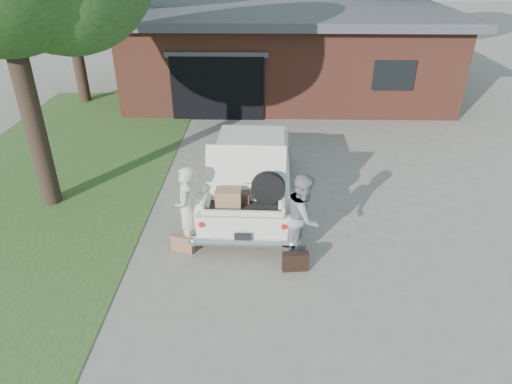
{
  "coord_description": "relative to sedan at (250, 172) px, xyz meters",
  "views": [
    {
      "loc": [
        0.19,
        -7.51,
        5.57
      ],
      "look_at": [
        0.0,
        0.6,
        1.1
      ],
      "focal_mm": 32.0,
      "sensor_mm": 36.0,
      "label": 1
    }
  ],
  "objects": [
    {
      "name": "suitcase_left",
      "position": [
        -1.3,
        -2.19,
        -0.55
      ],
      "size": [
        0.49,
        0.28,
        0.36
      ],
      "primitive_type": "cube",
      "rotation": [
        0.0,
        0.0,
        -0.3
      ],
      "color": "#906449",
      "rests_on": "ground"
    },
    {
      "name": "suitcase_right",
      "position": [
        0.96,
        -2.75,
        -0.54
      ],
      "size": [
        0.52,
        0.21,
        0.39
      ],
      "primitive_type": "cube",
      "rotation": [
        0.0,
        0.0,
        0.1
      ],
      "color": "black",
      "rests_on": "ground"
    },
    {
      "name": "ground",
      "position": [
        0.18,
        -2.26,
        -0.74
      ],
      "size": [
        90.0,
        90.0,
        0.0
      ],
      "primitive_type": "plane",
      "color": "gray",
      "rests_on": "ground"
    },
    {
      "name": "woman_right",
      "position": [
        1.11,
        -2.27,
        0.17
      ],
      "size": [
        0.87,
        1.01,
        1.81
      ],
      "primitive_type": "imported",
      "rotation": [
        0.0,
        0.0,
        1.33
      ],
      "color": "gray",
      "rests_on": "ground"
    },
    {
      "name": "woman_left",
      "position": [
        -1.2,
        -2.02,
        0.16
      ],
      "size": [
        0.46,
        0.68,
        1.8
      ],
      "primitive_type": "imported",
      "rotation": [
        0.0,
        0.0,
        -1.52
      ],
      "color": "beige",
      "rests_on": "ground"
    },
    {
      "name": "house",
      "position": [
        1.16,
        9.21,
        0.94
      ],
      "size": [
        12.8,
        7.8,
        3.3
      ],
      "color": "brown",
      "rests_on": "ground"
    },
    {
      "name": "grass_strip",
      "position": [
        -5.32,
        0.74,
        -0.73
      ],
      "size": [
        6.0,
        16.0,
        0.02
      ],
      "primitive_type": "cube",
      "color": "#2D4C1E",
      "rests_on": "ground"
    },
    {
      "name": "sedan",
      "position": [
        0.0,
        0.0,
        0.0
      ],
      "size": [
        2.08,
        5.05,
        1.96
      ],
      "rotation": [
        0.0,
        0.0,
        -0.03
      ],
      "color": "beige",
      "rests_on": "ground"
    }
  ]
}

